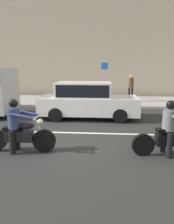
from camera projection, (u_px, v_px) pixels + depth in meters
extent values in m
plane|color=#282828|center=(58.00, 141.00, 7.06)|extent=(80.00, 80.00, 0.00)
cube|color=#99968E|center=(82.00, 101.00, 14.85)|extent=(40.00, 4.40, 0.14)
cube|color=#A89E8E|center=(86.00, 34.00, 17.13)|extent=(40.00, 1.40, 9.97)
cube|color=silver|center=(84.00, 133.00, 7.88)|extent=(18.00, 0.14, 0.01)
cylinder|color=black|center=(44.00, 141.00, 6.10)|extent=(0.67, 0.15, 0.67)
cylinder|color=silver|center=(40.00, 129.00, 6.03)|extent=(0.36, 0.07, 0.77)
cube|color=black|center=(19.00, 136.00, 6.10)|extent=(0.81, 0.31, 0.32)
ellipsoid|color=black|center=(26.00, 125.00, 6.02)|extent=(0.49, 0.26, 0.22)
cube|color=black|center=(12.00, 129.00, 6.06)|extent=(0.53, 0.26, 0.10)
cylinder|color=silver|center=(37.00, 117.00, 5.96)|extent=(0.07, 0.70, 0.04)
sphere|color=silver|center=(40.00, 122.00, 5.98)|extent=(0.17, 0.17, 0.17)
cylinder|color=silver|center=(11.00, 138.00, 6.29)|extent=(0.70, 0.10, 0.07)
cylinder|color=black|center=(12.00, 143.00, 5.93)|extent=(0.16, 0.16, 0.67)
cylinder|color=black|center=(17.00, 138.00, 6.33)|extent=(0.16, 0.16, 0.67)
cylinder|color=navy|center=(14.00, 119.00, 5.99)|extent=(0.35, 0.35, 0.59)
cylinder|color=navy|center=(22.00, 117.00, 5.74)|extent=(0.68, 0.12, 0.21)
cylinder|color=navy|center=(28.00, 113.00, 6.17)|extent=(0.68, 0.12, 0.21)
sphere|color=tan|center=(13.00, 104.00, 5.90)|extent=(0.20, 0.20, 0.20)
sphere|color=black|center=(13.00, 103.00, 5.90)|extent=(0.25, 0.25, 0.25)
cylinder|color=black|center=(143.00, 145.00, 5.84)|extent=(0.64, 0.20, 0.63)
cube|color=black|center=(171.00, 139.00, 5.85)|extent=(0.91, 0.40, 0.32)
cube|color=black|center=(166.00, 130.00, 5.79)|extent=(0.55, 0.31, 0.10)
cylinder|color=silver|center=(158.00, 142.00, 6.02)|extent=(0.70, 0.16, 0.07)
cylinder|color=black|center=(169.00, 146.00, 5.67)|extent=(0.17, 0.17, 0.70)
cylinder|color=black|center=(163.00, 141.00, 6.06)|extent=(0.17, 0.17, 0.70)
cylinder|color=slate|center=(169.00, 120.00, 5.73)|extent=(0.38, 0.38, 0.56)
sphere|color=tan|center=(171.00, 106.00, 5.65)|extent=(0.20, 0.20, 0.20)
sphere|color=black|center=(171.00, 105.00, 5.64)|extent=(0.25, 0.25, 0.25)
cube|color=silver|center=(89.00, 105.00, 10.04)|extent=(4.60, 1.76, 0.80)
cube|color=silver|center=(84.00, 89.00, 9.90)|extent=(2.53, 1.62, 0.68)
cube|color=black|center=(84.00, 89.00, 9.90)|extent=(2.33, 1.65, 0.54)
cylinder|color=black|center=(119.00, 112.00, 10.00)|extent=(0.64, 1.82, 0.64)
cylinder|color=black|center=(59.00, 111.00, 10.22)|extent=(0.64, 1.82, 0.64)
cylinder|color=gray|center=(104.00, 81.00, 14.90)|extent=(0.08, 0.08, 2.59)
cube|color=#1959B2|center=(105.00, 66.00, 14.65)|extent=(0.44, 0.03, 0.44)
cylinder|color=black|center=(129.00, 95.00, 14.14)|extent=(0.14, 0.14, 0.91)
cylinder|color=black|center=(132.00, 95.00, 14.12)|extent=(0.14, 0.14, 0.91)
cylinder|color=#4C3823|center=(131.00, 83.00, 13.97)|extent=(0.34, 0.34, 0.64)
sphere|color=tan|center=(131.00, 77.00, 13.88)|extent=(0.21, 0.21, 0.21)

